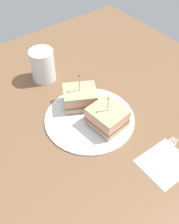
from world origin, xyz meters
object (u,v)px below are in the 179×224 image
object	(u,v)px
sandwich_half_front	(80,97)
sandwich_half_back	(107,117)
fork	(166,148)
napkin	(165,163)
drink_glass	(43,67)
plate	(89,118)

from	to	relation	value
sandwich_half_front	sandwich_half_back	world-z (taller)	sandwich_half_front
sandwich_half_front	fork	world-z (taller)	sandwich_half_front
napkin	fork	world-z (taller)	fork
sandwich_half_back	fork	xyz separation A→B (cm)	(-7.31, 15.28, -3.42)
drink_glass	fork	world-z (taller)	drink_glass
plate	sandwich_half_front	bearing A→B (deg)	-100.11
drink_glass	fork	xyz separation A→B (cm)	(-10.33, 43.88, -4.50)
napkin	fork	distance (cm)	4.70
drink_glass	napkin	world-z (taller)	drink_glass
plate	drink_glass	distance (cm)	24.10
sandwich_half_front	drink_glass	bearing A→B (deg)	-84.23
sandwich_half_back	napkin	bearing A→B (deg)	101.38
plate	sandwich_half_front	size ratio (longest dim) A/B	2.13
plate	napkin	xyz separation A→B (cm)	(-5.96, 23.14, -0.40)
plate	drink_glass	xyz separation A→B (cm)	(0.73, -23.72, 4.20)
drink_glass	sandwich_half_back	bearing A→B (deg)	96.02
drink_glass	napkin	size ratio (longest dim) A/B	0.89
drink_glass	sandwich_half_front	bearing A→B (deg)	95.77
fork	drink_glass	bearing A→B (deg)	-76.76
plate	sandwich_half_front	distance (cm)	6.82
napkin	fork	xyz separation A→B (cm)	(-3.63, -2.98, 0.10)
sandwich_half_back	drink_glass	distance (cm)	28.78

